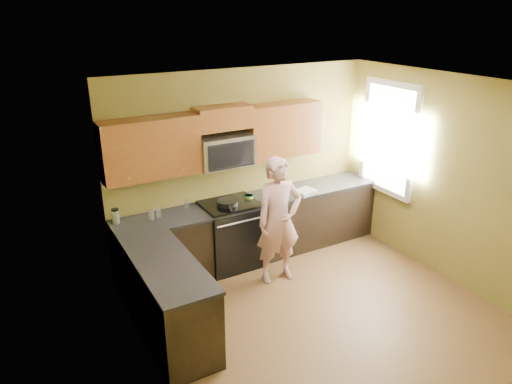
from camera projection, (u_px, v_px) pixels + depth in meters
floor at (324, 317)px, 5.62m from camera, size 4.00×4.00×0.00m
ceiling at (339, 88)px, 4.63m from camera, size 4.00×4.00×0.00m
wall_back at (244, 164)px, 6.75m from camera, size 4.00×0.00×4.00m
wall_front at (498, 309)px, 3.51m from camera, size 4.00×0.00×4.00m
wall_left at (153, 259)px, 4.21m from camera, size 0.00×4.00×4.00m
wall_right at (455, 182)px, 6.05m from camera, size 0.00×4.00×4.00m
cabinet_back_run at (254, 229)px, 6.84m from camera, size 4.00×0.60×0.88m
cabinet_left_run at (168, 302)px, 5.16m from camera, size 0.60×1.60×0.88m
countertop_back at (255, 200)px, 6.66m from camera, size 4.00×0.62×0.04m
countertop_left at (166, 265)px, 5.00m from camera, size 0.62×1.60×0.04m
stove at (230, 234)px, 6.62m from camera, size 0.76×0.65×0.95m
microwave at (225, 166)px, 6.36m from camera, size 0.76×0.40×0.42m
upper_cab_left at (153, 177)px, 5.94m from camera, size 1.22×0.33×0.75m
upper_cab_right at (282, 155)px, 6.82m from camera, size 1.12×0.33×0.75m
upper_cab_over_mw at (222, 118)px, 6.15m from camera, size 0.76×0.33×0.30m
window at (389, 139)px, 6.90m from camera, size 0.06×1.06×1.66m
woman at (279, 221)px, 6.14m from camera, size 0.66×0.47×1.71m
frying_pan at (227, 205)px, 6.39m from camera, size 0.42×0.57×0.07m
butter_tub at (249, 200)px, 6.63m from camera, size 0.15×0.15×0.09m
toast_slice at (280, 194)px, 6.80m from camera, size 0.13×0.13×0.01m
napkin_a at (277, 199)px, 6.57m from camera, size 0.12×0.13×0.06m
napkin_b at (267, 194)px, 6.74m from camera, size 0.13×0.14×0.07m
dish_towel at (305, 192)px, 6.85m from camera, size 0.34×0.30×0.05m
travel_mug at (116, 223)px, 5.91m from camera, size 0.11×0.11×0.19m
glass_a at (151, 215)px, 6.01m from camera, size 0.09×0.09×0.12m
glass_b at (158, 212)px, 6.08m from camera, size 0.09×0.09×0.12m
glass_c at (186, 204)px, 6.34m from camera, size 0.08×0.08×0.12m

